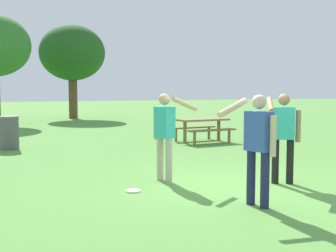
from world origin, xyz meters
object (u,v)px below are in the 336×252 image
at_px(trash_can_beside_table, 9,133).
at_px(tree_far_right, 72,53).
at_px(picnic_table_near, 202,125).
at_px(person_bystander, 283,131).
at_px(person_catcher, 165,130).
at_px(frisbee, 133,191).
at_px(person_thrower, 258,141).

distance_m(trash_can_beside_table, tree_far_right, 14.11).
bearing_deg(picnic_table_near, tree_far_right, 95.17).
bearing_deg(person_bystander, person_catcher, 149.47).
height_order(person_catcher, frisbee, person_catcher).
bearing_deg(person_bystander, picnic_table_near, 74.00).
distance_m(picnic_table_near, tree_far_right, 14.12).
relative_size(person_thrower, person_catcher, 1.00).
relative_size(person_catcher, picnic_table_near, 0.91).
relative_size(frisbee, picnic_table_near, 0.14).
relative_size(trash_can_beside_table, tree_far_right, 0.17).
distance_m(person_thrower, tree_far_right, 21.20).
distance_m(person_bystander, trash_can_beside_table, 8.12).
relative_size(person_thrower, trash_can_beside_table, 1.71).
bearing_deg(person_thrower, tree_far_right, 84.85).
xyz_separation_m(person_catcher, frisbee, (-0.84, -0.55, -0.95)).
bearing_deg(person_catcher, tree_far_right, 82.74).
bearing_deg(trash_can_beside_table, frisbee, -77.27).
height_order(person_bystander, trash_can_beside_table, person_bystander).
distance_m(person_catcher, frisbee, 1.38).
distance_m(frisbee, trash_can_beside_table, 6.59).
height_order(person_thrower, tree_far_right, tree_far_right).
distance_m(person_bystander, picnic_table_near, 6.43).
distance_m(person_catcher, trash_can_beside_table, 6.32).
distance_m(person_thrower, picnic_table_near, 7.90).
bearing_deg(person_thrower, picnic_table_near, 66.68).
xyz_separation_m(person_catcher, picnic_table_near, (3.62, 5.07, -0.40)).
xyz_separation_m(person_thrower, trash_can_beside_table, (-2.79, 8.04, -0.48)).
distance_m(person_catcher, person_bystander, 2.16).
xyz_separation_m(person_bystander, tree_far_right, (0.53, 19.83, 2.92)).
xyz_separation_m(trash_can_beside_table, tree_far_right, (4.68, 12.87, 3.40)).
xyz_separation_m(person_bystander, frisbee, (-2.70, 0.55, -0.95)).
relative_size(person_catcher, trash_can_beside_table, 1.71).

